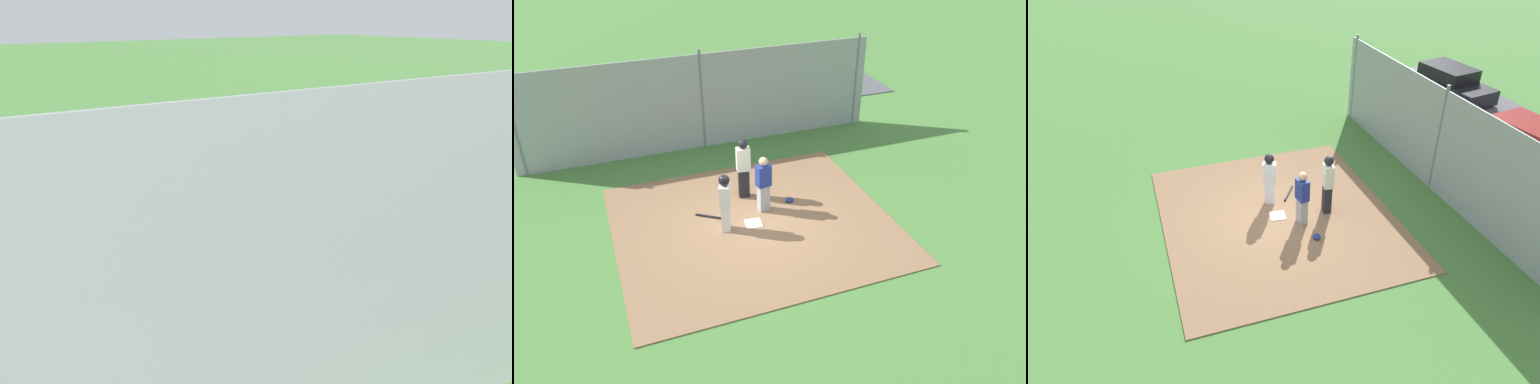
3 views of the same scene
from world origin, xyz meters
The scene contains 11 objects.
ground_plane centered at (0.00, 0.00, 0.00)m, with size 140.00×140.00×0.00m, color #477A38.
dirt_infield centered at (0.00, 0.00, 0.01)m, with size 7.20×6.40×0.03m, color #896647.
home_plate centered at (0.00, 0.00, 0.04)m, with size 0.44×0.44×0.02m, color white.
catcher centered at (-0.49, -0.56, 0.87)m, with size 0.42×0.32×1.62m.
umpire centered at (-0.21, -1.43, 0.99)m, with size 0.42×0.31×1.80m.
runner centered at (0.74, -0.01, 0.95)m, with size 0.38×0.45×1.62m.
baseball_bat centered at (1.00, -0.69, 0.06)m, with size 0.06×0.06×0.84m, color black.
catcher_mask centered at (-1.32, -0.68, 0.09)m, with size 0.24×0.20×0.12m, color navy.
backstop_fence centered at (0.00, -5.07, 1.60)m, with size 12.00×0.10×3.35m.
parking_lot centered at (0.00, -9.95, 0.02)m, with size 18.00×5.20×0.04m, color #515156.
parked_car_red centered at (0.52, -9.30, 0.61)m, with size 4.40×2.33×1.28m.
Camera 2 is at (3.60, 10.74, 7.90)m, focal length 36.26 mm.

